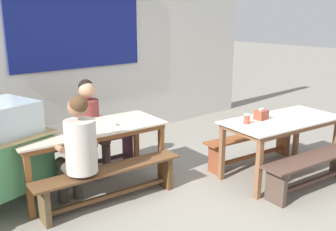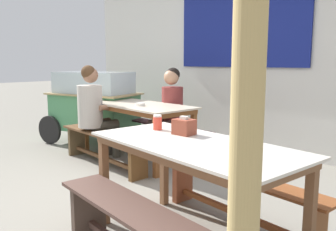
{
  "view_description": "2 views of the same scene",
  "coord_description": "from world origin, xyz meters",
  "px_view_note": "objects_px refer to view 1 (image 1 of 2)",
  "views": [
    {
      "loc": [
        -2.9,
        -2.73,
        2.06
      ],
      "look_at": [
        -0.08,
        0.61,
        0.88
      ],
      "focal_mm": 40.47,
      "sensor_mm": 36.0,
      "label": 1
    },
    {
      "loc": [
        2.7,
        -2.02,
        1.33
      ],
      "look_at": [
        -0.1,
        0.96,
        0.7
      ],
      "focal_mm": 37.64,
      "sensor_mm": 36.0,
      "label": 2
    }
  ],
  "objects_px": {
    "tissue_box": "(261,115)",
    "soup_bowl": "(112,124)",
    "person_center_facing": "(90,121)",
    "condiment_jar": "(247,119)",
    "bench_near_front": "(313,168)",
    "person_left_back_turned": "(78,147)",
    "dining_table_near": "(282,125)",
    "bench_near_back": "(251,145)",
    "dining_table_far": "(89,133)",
    "bench_far_back": "(75,153)",
    "bench_far_front": "(110,180)"
  },
  "relations": [
    {
      "from": "dining_table_far",
      "to": "dining_table_near",
      "type": "height_order",
      "value": "same"
    },
    {
      "from": "bench_far_front",
      "to": "bench_near_back",
      "type": "relative_size",
      "value": 1.08
    },
    {
      "from": "bench_far_back",
      "to": "person_center_facing",
      "type": "height_order",
      "value": "person_center_facing"
    },
    {
      "from": "soup_bowl",
      "to": "bench_near_back",
      "type": "bearing_deg",
      "value": -19.0
    },
    {
      "from": "bench_far_back",
      "to": "person_left_back_turned",
      "type": "height_order",
      "value": "person_left_back_turned"
    },
    {
      "from": "bench_near_front",
      "to": "bench_near_back",
      "type": "bearing_deg",
      "value": 82.85
    },
    {
      "from": "dining_table_far",
      "to": "tissue_box",
      "type": "distance_m",
      "value": 2.13
    },
    {
      "from": "bench_near_back",
      "to": "condiment_jar",
      "type": "relative_size",
      "value": 12.85
    },
    {
      "from": "bench_far_back",
      "to": "bench_near_back",
      "type": "relative_size",
      "value": 1.14
    },
    {
      "from": "tissue_box",
      "to": "soup_bowl",
      "type": "height_order",
      "value": "tissue_box"
    },
    {
      "from": "bench_near_back",
      "to": "person_left_back_turned",
      "type": "distance_m",
      "value": 2.53
    },
    {
      "from": "bench_far_back",
      "to": "tissue_box",
      "type": "height_order",
      "value": "tissue_box"
    },
    {
      "from": "dining_table_near",
      "to": "soup_bowl",
      "type": "xyz_separation_m",
      "value": [
        -1.81,
        1.14,
        0.1
      ]
    },
    {
      "from": "dining_table_far",
      "to": "bench_far_front",
      "type": "relative_size",
      "value": 1.07
    },
    {
      "from": "dining_table_near",
      "to": "condiment_jar",
      "type": "distance_m",
      "value": 0.56
    },
    {
      "from": "bench_near_front",
      "to": "tissue_box",
      "type": "bearing_deg",
      "value": 104.02
    },
    {
      "from": "person_center_facing",
      "to": "condiment_jar",
      "type": "height_order",
      "value": "person_center_facing"
    },
    {
      "from": "tissue_box",
      "to": "soup_bowl",
      "type": "xyz_separation_m",
      "value": [
        -1.58,
        0.98,
        -0.04
      ]
    },
    {
      "from": "bench_far_back",
      "to": "bench_near_front",
      "type": "xyz_separation_m",
      "value": [
        1.94,
        -2.27,
        0.0
      ]
    },
    {
      "from": "person_center_facing",
      "to": "soup_bowl",
      "type": "xyz_separation_m",
      "value": [
        0.0,
        -0.54,
        0.08
      ]
    },
    {
      "from": "dining_table_far",
      "to": "soup_bowl",
      "type": "distance_m",
      "value": 0.29
    },
    {
      "from": "dining_table_near",
      "to": "bench_near_back",
      "type": "relative_size",
      "value": 1.05
    },
    {
      "from": "bench_far_front",
      "to": "person_left_back_turned",
      "type": "distance_m",
      "value": 0.54
    },
    {
      "from": "bench_near_front",
      "to": "person_left_back_turned",
      "type": "xyz_separation_m",
      "value": [
        -2.34,
        1.36,
        0.43
      ]
    },
    {
      "from": "bench_far_front",
      "to": "tissue_box",
      "type": "height_order",
      "value": "tissue_box"
    },
    {
      "from": "bench_far_back",
      "to": "condiment_jar",
      "type": "distance_m",
      "value": 2.26
    },
    {
      "from": "bench_far_front",
      "to": "bench_near_front",
      "type": "bearing_deg",
      "value": -31.87
    },
    {
      "from": "bench_near_back",
      "to": "tissue_box",
      "type": "distance_m",
      "value": 0.71
    },
    {
      "from": "person_left_back_turned",
      "to": "condiment_jar",
      "type": "relative_size",
      "value": 10.35
    },
    {
      "from": "person_left_back_turned",
      "to": "tissue_box",
      "type": "xyz_separation_m",
      "value": [
        2.18,
        -0.69,
        0.11
      ]
    },
    {
      "from": "bench_near_back",
      "to": "condiment_jar",
      "type": "height_order",
      "value": "condiment_jar"
    },
    {
      "from": "condiment_jar",
      "to": "bench_near_front",
      "type": "bearing_deg",
      "value": -55.55
    },
    {
      "from": "bench_far_front",
      "to": "condiment_jar",
      "type": "xyz_separation_m",
      "value": [
        1.58,
        -0.6,
        0.54
      ]
    },
    {
      "from": "bench_near_front",
      "to": "condiment_jar",
      "type": "bearing_deg",
      "value": 124.45
    },
    {
      "from": "bench_far_back",
      "to": "bench_near_back",
      "type": "xyz_separation_m",
      "value": [
        2.07,
        -1.27,
        -0.01
      ]
    },
    {
      "from": "dining_table_near",
      "to": "soup_bowl",
      "type": "bearing_deg",
      "value": 147.67
    },
    {
      "from": "dining_table_near",
      "to": "bench_far_front",
      "type": "relative_size",
      "value": 0.97
    },
    {
      "from": "person_left_back_turned",
      "to": "bench_far_front",
      "type": "bearing_deg",
      "value": -16.44
    },
    {
      "from": "dining_table_far",
      "to": "person_left_back_turned",
      "type": "distance_m",
      "value": 0.54
    },
    {
      "from": "dining_table_near",
      "to": "dining_table_far",
      "type": "bearing_deg",
      "value": 148.31
    },
    {
      "from": "bench_far_back",
      "to": "soup_bowl",
      "type": "bearing_deg",
      "value": -72.35
    },
    {
      "from": "dining_table_near",
      "to": "tissue_box",
      "type": "height_order",
      "value": "tissue_box"
    },
    {
      "from": "bench_far_back",
      "to": "condiment_jar",
      "type": "relative_size",
      "value": 14.68
    },
    {
      "from": "bench_far_back",
      "to": "person_left_back_turned",
      "type": "xyz_separation_m",
      "value": [
        -0.4,
        -0.91,
        0.44
      ]
    },
    {
      "from": "bench_near_back",
      "to": "condiment_jar",
      "type": "xyz_separation_m",
      "value": [
        -0.58,
        -0.34,
        0.56
      ]
    },
    {
      "from": "dining_table_far",
      "to": "condiment_jar",
      "type": "relative_size",
      "value": 14.9
    },
    {
      "from": "bench_far_front",
      "to": "soup_bowl",
      "type": "distance_m",
      "value": 0.69
    },
    {
      "from": "dining_table_near",
      "to": "person_left_back_turned",
      "type": "relative_size",
      "value": 1.3
    },
    {
      "from": "dining_table_near",
      "to": "bench_far_back",
      "type": "relative_size",
      "value": 0.92
    },
    {
      "from": "bench_far_back",
      "to": "bench_near_back",
      "type": "distance_m",
      "value": 2.43
    }
  ]
}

